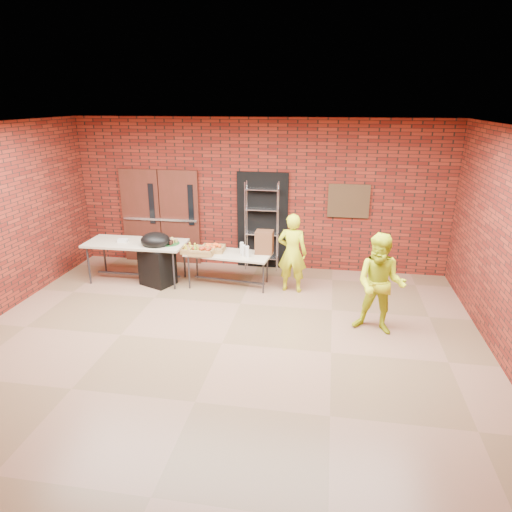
{
  "coord_description": "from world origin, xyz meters",
  "views": [
    {
      "loc": [
        1.51,
        -5.99,
        3.55
      ],
      "look_at": [
        0.3,
        1.4,
        0.96
      ],
      "focal_mm": 32.0,
      "sensor_mm": 36.0,
      "label": 1
    }
  ],
  "objects_px": {
    "coffee_dispenser": "(264,242)",
    "covered_grill": "(157,259)",
    "volunteer_woman": "(292,253)",
    "volunteer_man": "(380,284)",
    "table_left": "(136,245)",
    "wire_rack": "(262,226)",
    "table_right": "(228,256)"
  },
  "relations": [
    {
      "from": "wire_rack",
      "to": "table_left",
      "type": "relative_size",
      "value": 0.96
    },
    {
      "from": "table_left",
      "to": "table_right",
      "type": "bearing_deg",
      "value": 1.06
    },
    {
      "from": "covered_grill",
      "to": "volunteer_woman",
      "type": "xyz_separation_m",
      "value": [
        2.68,
        0.11,
        0.23
      ]
    },
    {
      "from": "coffee_dispenser",
      "to": "volunteer_man",
      "type": "distance_m",
      "value": 2.62
    },
    {
      "from": "coffee_dispenser",
      "to": "covered_grill",
      "type": "bearing_deg",
      "value": -171.98
    },
    {
      "from": "wire_rack",
      "to": "table_right",
      "type": "relative_size",
      "value": 1.12
    },
    {
      "from": "table_right",
      "to": "wire_rack",
      "type": "bearing_deg",
      "value": 71.29
    },
    {
      "from": "table_left",
      "to": "coffee_dispenser",
      "type": "xyz_separation_m",
      "value": [
        2.59,
        0.17,
        0.15
      ]
    },
    {
      "from": "coffee_dispenser",
      "to": "volunteer_man",
      "type": "xyz_separation_m",
      "value": [
        2.06,
        -1.61,
        -0.09
      ]
    },
    {
      "from": "table_left",
      "to": "table_right",
      "type": "relative_size",
      "value": 1.16
    },
    {
      "from": "wire_rack",
      "to": "table_left",
      "type": "distance_m",
      "value": 2.64
    },
    {
      "from": "table_left",
      "to": "covered_grill",
      "type": "relative_size",
      "value": 1.85
    },
    {
      "from": "table_right",
      "to": "volunteer_woman",
      "type": "distance_m",
      "value": 1.26
    },
    {
      "from": "table_right",
      "to": "coffee_dispenser",
      "type": "height_order",
      "value": "coffee_dispenser"
    },
    {
      "from": "table_right",
      "to": "volunteer_man",
      "type": "bearing_deg",
      "value": -21.42
    },
    {
      "from": "covered_grill",
      "to": "volunteer_woman",
      "type": "height_order",
      "value": "volunteer_woman"
    },
    {
      "from": "coffee_dispenser",
      "to": "covered_grill",
      "type": "distance_m",
      "value": 2.16
    },
    {
      "from": "coffee_dispenser",
      "to": "volunteer_man",
      "type": "bearing_deg",
      "value": -37.97
    },
    {
      "from": "covered_grill",
      "to": "table_left",
      "type": "bearing_deg",
      "value": -170.96
    },
    {
      "from": "volunteer_man",
      "to": "volunteer_woman",
      "type": "bearing_deg",
      "value": 152.07
    },
    {
      "from": "table_right",
      "to": "covered_grill",
      "type": "height_order",
      "value": "covered_grill"
    },
    {
      "from": "table_right",
      "to": "volunteer_man",
      "type": "xyz_separation_m",
      "value": [
        2.75,
        -1.47,
        0.19
      ]
    },
    {
      "from": "table_left",
      "to": "wire_rack",
      "type": "bearing_deg",
      "value": 24.38
    },
    {
      "from": "coffee_dispenser",
      "to": "volunteer_man",
      "type": "height_order",
      "value": "volunteer_man"
    },
    {
      "from": "covered_grill",
      "to": "table_right",
      "type": "bearing_deg",
      "value": 30.29
    },
    {
      "from": "wire_rack",
      "to": "table_right",
      "type": "distance_m",
      "value": 1.21
    },
    {
      "from": "table_left",
      "to": "coffee_dispenser",
      "type": "height_order",
      "value": "coffee_dispenser"
    },
    {
      "from": "volunteer_woman",
      "to": "volunteer_man",
      "type": "height_order",
      "value": "volunteer_man"
    },
    {
      "from": "wire_rack",
      "to": "volunteer_woman",
      "type": "bearing_deg",
      "value": -54.89
    },
    {
      "from": "volunteer_woman",
      "to": "volunteer_man",
      "type": "xyz_separation_m",
      "value": [
        1.5,
        -1.42,
        0.04
      ]
    },
    {
      "from": "wire_rack",
      "to": "volunteer_man",
      "type": "height_order",
      "value": "wire_rack"
    },
    {
      "from": "table_left",
      "to": "volunteer_woman",
      "type": "height_order",
      "value": "volunteer_woman"
    }
  ]
}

